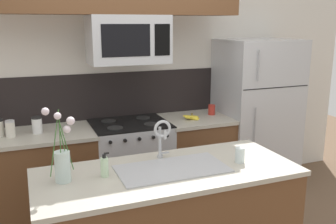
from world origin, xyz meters
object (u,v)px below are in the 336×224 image
object	(u,v)px
storage_jar_short	(37,125)
flower_vase	(63,161)
refrigerator	(255,115)
banana_bunch	(192,117)
sink_faucet	(162,134)
coffee_tin	(212,110)
stove_range	(131,166)
drinking_glass	(240,155)
microwave	(128,39)
storage_jar_medium	(10,129)
dish_soap_bottle	(105,167)

from	to	relation	value
storage_jar_short	flower_vase	world-z (taller)	flower_vase
refrigerator	banana_bunch	distance (m)	0.84
refrigerator	sink_faucet	world-z (taller)	refrigerator
coffee_tin	banana_bunch	bearing A→B (deg)	-159.27
stove_range	drinking_glass	world-z (taller)	drinking_glass
microwave	flower_vase	bearing A→B (deg)	-123.56
stove_range	drinking_glass	bearing A→B (deg)	-70.89
stove_range	storage_jar_medium	distance (m)	1.22
stove_range	microwave	xyz separation A→B (m)	(0.00, -0.02, 1.28)
storage_jar_short	sink_faucet	bearing A→B (deg)	-52.18
dish_soap_bottle	flower_vase	distance (m)	0.27
banana_bunch	microwave	bearing A→B (deg)	176.61
flower_vase	banana_bunch	bearing A→B (deg)	38.21
sink_faucet	coffee_tin	bearing A→B (deg)	47.78
refrigerator	stove_range	bearing A→B (deg)	-179.23
microwave	sink_faucet	size ratio (longest dim) A/B	2.43
refrigerator	drinking_glass	world-z (taller)	refrigerator
refrigerator	storage_jar_short	xyz separation A→B (m)	(-2.36, -0.01, 0.13)
dish_soap_bottle	drinking_glass	xyz separation A→B (m)	(0.97, -0.11, -0.01)
dish_soap_bottle	stove_range	bearing A→B (deg)	66.97
refrigerator	dish_soap_bottle	bearing A→B (deg)	-148.58
storage_jar_short	stove_range	bearing A→B (deg)	-0.46
storage_jar_short	dish_soap_bottle	size ratio (longest dim) A/B	0.94
flower_vase	refrigerator	bearing A→B (deg)	28.02
coffee_tin	sink_faucet	xyz separation A→B (m)	(-1.00, -1.10, 0.14)
storage_jar_medium	flower_vase	world-z (taller)	flower_vase
microwave	drinking_glass	size ratio (longest dim) A/B	6.72
refrigerator	storage_jar_short	size ratio (longest dim) A/B	11.15
storage_jar_medium	sink_faucet	xyz separation A→B (m)	(1.05, -1.02, 0.12)
microwave	sink_faucet	xyz separation A→B (m)	(-0.05, -1.03, -0.63)
coffee_tin	flower_vase	bearing A→B (deg)	-144.32
refrigerator	drinking_glass	xyz separation A→B (m)	(-1.04, -1.33, 0.10)
refrigerator	storage_jar_short	distance (m)	2.37
storage_jar_medium	dish_soap_bottle	world-z (taller)	dish_soap_bottle
stove_range	dish_soap_bottle	distance (m)	1.41
storage_jar_short	storage_jar_medium	bearing A→B (deg)	-170.17
microwave	storage_jar_medium	distance (m)	1.33
microwave	drinking_glass	bearing A→B (deg)	-70.61
banana_bunch	sink_faucet	size ratio (longest dim) A/B	0.62
refrigerator	flower_vase	world-z (taller)	refrigerator
storage_jar_short	drinking_glass	xyz separation A→B (m)	(1.33, -1.32, -0.02)
storage_jar_medium	coffee_tin	bearing A→B (deg)	2.30
stove_range	flower_vase	xyz separation A→B (m)	(-0.77, -1.19, 0.58)
storage_jar_medium	drinking_glass	distance (m)	2.01
banana_bunch	sink_faucet	xyz separation A→B (m)	(-0.71, -0.99, 0.18)
stove_range	refrigerator	size ratio (longest dim) A/B	0.54
storage_jar_short	coffee_tin	xyz separation A→B (m)	(1.82, 0.04, -0.02)
storage_jar_medium	sink_faucet	bearing A→B (deg)	-44.22
stove_range	coffee_tin	bearing A→B (deg)	3.02
coffee_tin	dish_soap_bottle	xyz separation A→B (m)	(-1.46, -1.25, 0.01)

